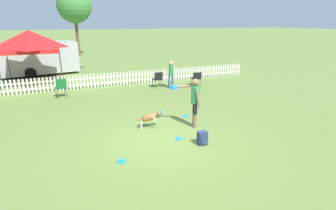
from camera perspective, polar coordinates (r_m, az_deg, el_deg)
ground_plane at (r=8.30m, az=-0.89°, el=-7.26°), size 240.00×240.00×0.00m
handler_person at (r=8.90m, az=5.59°, el=1.79°), size 0.90×0.88×1.70m
leaping_dog at (r=8.95m, az=-4.02°, el=-2.66°), size 1.02×0.47×0.65m
frisbee_near_handler at (r=7.12m, az=-10.06°, el=-11.99°), size 0.23×0.23×0.02m
frisbee_near_dog at (r=8.27m, az=2.28°, el=-7.27°), size 0.23×0.23×0.02m
frisbee_midfield at (r=10.18m, az=3.92°, el=-2.37°), size 0.23×0.23×0.02m
backpack_on_grass at (r=7.90m, az=7.50°, el=-7.17°), size 0.27×0.25×0.41m
picket_fence at (r=15.16m, az=-11.63°, el=5.52°), size 17.29×0.04×0.77m
folding_chair_blue_left at (r=14.49m, az=-2.23°, el=5.86°), size 0.48×0.50×0.87m
folding_chair_center at (r=14.95m, az=6.23°, el=5.95°), size 0.57×0.58×0.79m
folding_chair_green_right at (r=13.50m, az=-22.27°, el=3.82°), size 0.57×0.59×0.93m
canopy_tent_main at (r=16.59m, az=-27.91°, el=12.21°), size 2.91×2.91×3.06m
spectator_standing at (r=14.33m, az=0.63°, el=7.18°), size 0.42×0.27×1.47m
equipment_trailer at (r=20.09m, az=-26.65°, el=9.17°), size 5.98×3.07×2.15m
tree_left_grove at (r=29.90m, az=-19.73°, el=19.61°), size 3.43×3.43×6.71m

